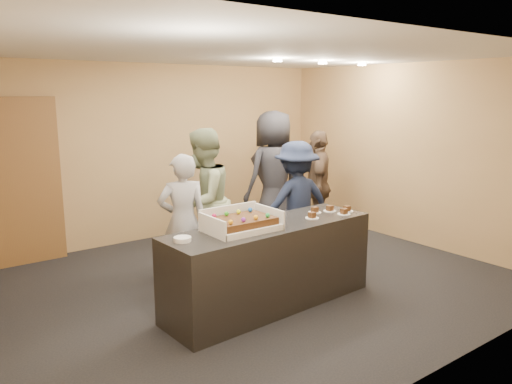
% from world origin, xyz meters
% --- Properties ---
extents(room, '(6.04, 6.00, 2.70)m').
position_xyz_m(room, '(0.00, 0.00, 1.35)').
color(room, black).
rests_on(room, ground).
extents(serving_counter, '(2.43, 0.82, 0.90)m').
position_xyz_m(serving_counter, '(-0.21, -0.64, 0.45)').
color(serving_counter, black).
rests_on(serving_counter, floor).
extents(storage_cabinet, '(1.01, 0.15, 2.22)m').
position_xyz_m(storage_cabinet, '(-1.99, 2.41, 1.11)').
color(storage_cabinet, brown).
rests_on(storage_cabinet, floor).
extents(cake_box, '(0.72, 0.50, 0.21)m').
position_xyz_m(cake_box, '(-0.57, -0.62, 0.95)').
color(cake_box, white).
rests_on(cake_box, serving_counter).
extents(sheet_cake, '(0.62, 0.43, 0.12)m').
position_xyz_m(sheet_cake, '(-0.57, -0.64, 1.00)').
color(sheet_cake, '#3F230E').
rests_on(sheet_cake, cake_box).
extents(plate_stack, '(0.17, 0.17, 0.04)m').
position_xyz_m(plate_stack, '(-1.24, -0.63, 0.92)').
color(plate_stack, white).
rests_on(plate_stack, serving_counter).
extents(slice_a, '(0.15, 0.15, 0.07)m').
position_xyz_m(slice_a, '(0.33, -0.71, 0.92)').
color(slice_a, white).
rests_on(slice_a, serving_counter).
extents(slice_b, '(0.15, 0.15, 0.07)m').
position_xyz_m(slice_b, '(0.53, -0.54, 0.92)').
color(slice_b, white).
rests_on(slice_b, serving_counter).
extents(slice_c, '(0.15, 0.15, 0.07)m').
position_xyz_m(slice_c, '(0.74, -0.80, 0.92)').
color(slice_c, white).
rests_on(slice_c, serving_counter).
extents(slice_d, '(0.15, 0.15, 0.07)m').
position_xyz_m(slice_d, '(0.73, -0.59, 0.92)').
color(slice_d, white).
rests_on(slice_d, serving_counter).
extents(slice_e, '(0.15, 0.15, 0.07)m').
position_xyz_m(slice_e, '(0.87, -0.72, 0.92)').
color(slice_e, white).
rests_on(slice_e, serving_counter).
extents(person_server_grey, '(0.66, 0.53, 1.59)m').
position_xyz_m(person_server_grey, '(-0.69, 0.39, 0.79)').
color(person_server_grey, '#AFAFB5').
rests_on(person_server_grey, floor).
extents(person_sage_man, '(1.12, 1.04, 1.84)m').
position_xyz_m(person_sage_man, '(-0.24, 0.68, 0.92)').
color(person_sage_man, '#96A379').
rests_on(person_sage_man, floor).
extents(person_navy_man, '(1.16, 0.80, 1.64)m').
position_xyz_m(person_navy_man, '(0.96, 0.27, 0.82)').
color(person_navy_man, '#1C2643').
rests_on(person_navy_man, floor).
extents(person_brown_extra, '(0.98, 1.02, 1.71)m').
position_xyz_m(person_brown_extra, '(1.93, 0.88, 0.85)').
color(person_brown_extra, brown).
rests_on(person_brown_extra, floor).
extents(person_dark_suit, '(1.01, 0.69, 2.00)m').
position_xyz_m(person_dark_suit, '(1.39, 1.30, 1.00)').
color(person_dark_suit, '#25242A').
rests_on(person_dark_suit, floor).
extents(ceiling_spotlights, '(1.72, 0.12, 0.03)m').
position_xyz_m(ceiling_spotlights, '(1.60, 0.50, 2.67)').
color(ceiling_spotlights, '#FFEAC6').
rests_on(ceiling_spotlights, ceiling).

